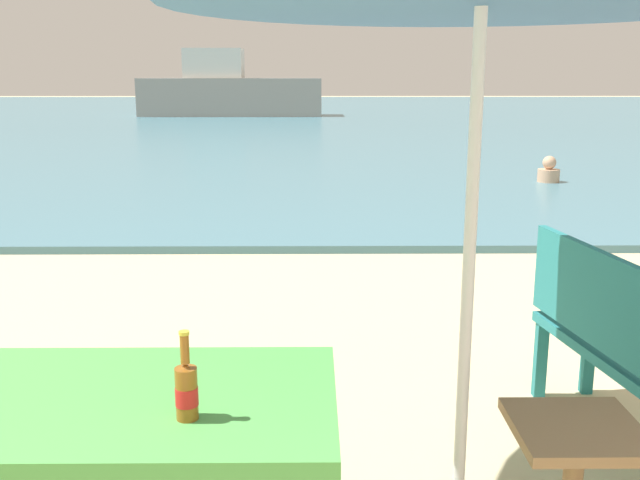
# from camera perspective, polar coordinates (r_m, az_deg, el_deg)

# --- Properties ---
(sea_water) EXTENTS (120.00, 50.00, 0.08)m
(sea_water) POSITION_cam_1_polar(r_m,az_deg,el_deg) (31.95, 0.77, 9.89)
(sea_water) COLOR teal
(sea_water) RESTS_ON ground_plane
(picnic_table_green) EXTENTS (1.40, 0.80, 0.76)m
(picnic_table_green) POSITION_cam_1_polar(r_m,az_deg,el_deg) (2.41, -16.17, -14.10)
(picnic_table_green) COLOR #4C9E47
(picnic_table_green) RESTS_ON ground_plane
(beer_bottle_amber) EXTENTS (0.07, 0.07, 0.26)m
(beer_bottle_amber) POSITION_cam_1_polar(r_m,az_deg,el_deg) (2.12, -10.52, -11.46)
(beer_bottle_amber) COLOR brown
(beer_bottle_amber) RESTS_ON picnic_table_green
(side_table_wood) EXTENTS (0.44, 0.44, 0.54)m
(side_table_wood) POSITION_cam_1_polar(r_m,az_deg,el_deg) (2.81, 19.40, -17.01)
(side_table_wood) COLOR olive
(side_table_wood) RESTS_ON ground_plane
(bench_teal_center) EXTENTS (0.54, 1.24, 0.95)m
(bench_teal_center) POSITION_cam_1_polar(r_m,az_deg,el_deg) (3.62, 22.22, -7.13)
(bench_teal_center) COLOR #237275
(bench_teal_center) RESTS_ON ground_plane
(swimmer_person) EXTENTS (0.34, 0.34, 0.41)m
(swimmer_person) POSITION_cam_1_polar(r_m,az_deg,el_deg) (11.92, 17.64, 5.16)
(swimmer_person) COLOR tan
(swimmer_person) RESTS_ON sea_water
(boat_ferry) EXTENTS (7.43, 2.03, 2.70)m
(boat_ferry) POSITION_cam_1_polar(r_m,az_deg,el_deg) (30.55, -7.24, 11.56)
(boat_ferry) COLOR gray
(boat_ferry) RESTS_ON sea_water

